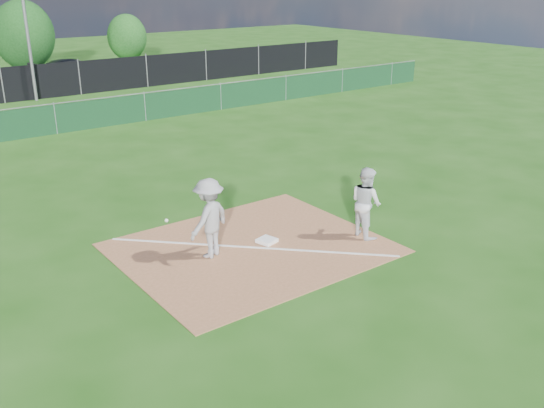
% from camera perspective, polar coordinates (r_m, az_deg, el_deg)
% --- Properties ---
extents(ground, '(90.00, 90.00, 0.00)m').
position_cam_1_polar(ground, '(22.13, -15.47, 3.86)').
color(ground, '#1B4B10').
rests_on(ground, ground).
extents(infield_dirt, '(6.00, 5.00, 0.02)m').
position_cam_1_polar(infield_dirt, '(14.59, -1.93, -4.15)').
color(infield_dirt, '#99613D').
rests_on(infield_dirt, ground).
extents(foul_line, '(5.01, 5.01, 0.01)m').
position_cam_1_polar(foul_line, '(14.58, -1.93, -4.10)').
color(foul_line, white).
rests_on(foul_line, infield_dirt).
extents(green_fence, '(44.00, 0.05, 1.20)m').
position_cam_1_polar(green_fence, '(26.58, -19.71, 7.50)').
color(green_fence, '#0D3219').
rests_on(green_fence, ground).
extents(black_fence, '(46.00, 0.04, 1.80)m').
position_cam_1_polar(black_fence, '(34.13, -24.04, 10.16)').
color(black_fence, black).
rests_on(black_fence, ground).
extents(light_pole, '(0.16, 0.16, 8.00)m').
position_cam_1_polar(light_pole, '(33.87, -22.17, 15.67)').
color(light_pole, slate).
rests_on(light_pole, ground).
extents(first_base, '(0.50, 0.50, 0.09)m').
position_cam_1_polar(first_base, '(14.84, -0.49, -3.46)').
color(first_base, white).
rests_on(first_base, infield_dirt).
extents(play_at_first, '(1.95, 1.10, 1.88)m').
position_cam_1_polar(play_at_first, '(13.88, -5.94, -1.33)').
color(play_at_first, '#ABABAD').
rests_on(play_at_first, infield_dirt).
extents(runner, '(0.79, 0.95, 1.79)m').
position_cam_1_polar(runner, '(15.13, 8.83, 0.17)').
color(runner, silver).
rests_on(runner, ground).
extents(car_right, '(5.17, 2.63, 1.44)m').
position_cam_1_polar(car_right, '(39.15, -18.10, 11.81)').
color(car_right, black).
rests_on(car_right, parking_lot).
extents(tree_mid, '(3.95, 3.95, 4.68)m').
position_cam_1_polar(tree_mid, '(44.73, -22.34, 14.49)').
color(tree_mid, '#382316').
rests_on(tree_mid, ground).
extents(tree_right, '(2.92, 2.92, 3.46)m').
position_cam_1_polar(tree_right, '(48.34, -13.49, 15.03)').
color(tree_right, '#382316').
rests_on(tree_right, ground).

